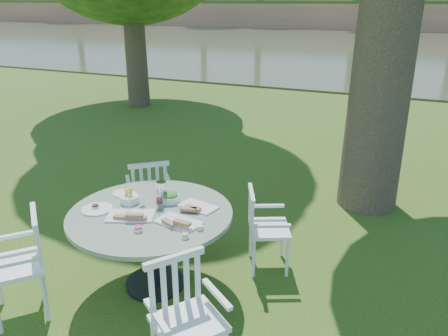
{
  "coord_description": "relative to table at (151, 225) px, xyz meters",
  "views": [
    {
      "loc": [
        1.78,
        -3.88,
        2.58
      ],
      "look_at": [
        0.0,
        0.2,
        0.85
      ],
      "focal_mm": 35.0,
      "sensor_mm": 36.0,
      "label": 1
    }
  ],
  "objects": [
    {
      "name": "ground",
      "position": [
        0.24,
        0.92,
        -0.65
      ],
      "size": [
        140.0,
        140.0,
        0.0
      ],
      "primitive_type": "plane",
      "color": "#1F3B0C",
      "rests_on": "ground"
    },
    {
      "name": "table",
      "position": [
        0.0,
        0.0,
        0.0
      ],
      "size": [
        1.49,
        1.49,
        0.79
      ],
      "color": "black",
      "rests_on": "ground"
    },
    {
      "name": "chair_ne",
      "position": [
        0.82,
        0.71,
        -0.15
      ],
      "size": [
        0.54,
        0.55,
        0.84
      ],
      "rotation": [
        0.0,
        0.0,
        -4.28
      ],
      "color": "white",
      "rests_on": "ground"
    },
    {
      "name": "chair_nw",
      "position": [
        -0.6,
        0.89,
        -0.12
      ],
      "size": [
        0.62,
        0.61,
        0.9
      ],
      "rotation": [
        0.0,
        0.0,
        -2.46
      ],
      "color": "white",
      "rests_on": "ground"
    },
    {
      "name": "chair_sw",
      "position": [
        -0.78,
        -0.73,
        -0.1
      ],
      "size": [
        0.64,
        0.64,
        0.93
      ],
      "rotation": [
        0.0,
        0.0,
        -0.73
      ],
      "color": "white",
      "rests_on": "ground"
    },
    {
      "name": "chair_se",
      "position": [
        0.74,
        -0.77,
        -0.11
      ],
      "size": [
        0.62,
        0.62,
        0.91
      ],
      "rotation": [
        0.0,
        0.0,
        0.94
      ],
      "color": "white",
      "rests_on": "ground"
    },
    {
      "name": "tableware",
      "position": [
        -0.05,
        0.07,
        0.18
      ],
      "size": [
        1.19,
        0.77,
        0.21
      ],
      "color": "white",
      "rests_on": "table"
    },
    {
      "name": "river",
      "position": [
        0.24,
        23.92,
        -0.65
      ],
      "size": [
        100.0,
        28.0,
        0.12
      ],
      "primitive_type": "cube",
      "color": "#393E24",
      "rests_on": "ground"
    }
  ]
}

